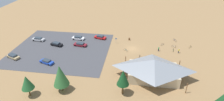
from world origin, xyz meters
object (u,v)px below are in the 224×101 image
bicycle_black_yard_center (140,56)px  car_tan_by_curb (13,56)px  lot_sign (116,40)px  bicycle_green_near_porch (173,50)px  pine_west (27,82)px  pine_far_east (123,78)px  car_maroon_back_corner (80,44)px  car_black_inner_stall (57,44)px  car_blue_aisle_side (47,62)px  visitor_near_lot (159,49)px  bicycle_teal_yard_front (126,50)px  bicycle_blue_yard_left (175,40)px  car_white_near_entry (78,38)px  bicycle_white_lone_west (162,44)px  bike_pavilion (153,68)px  car_red_far_end (100,37)px  trash_bin (129,39)px  pine_far_west (60,75)px  bicycle_silver_mid_cluster (174,46)px  bicycle_yellow_front_row (190,47)px  visitor_at_bikes (179,51)px

bicycle_black_yard_center → car_tan_by_curb: car_tan_by_curb is taller
lot_sign → bicycle_green_near_porch: size_ratio=1.29×
pine_west → pine_far_east: bearing=-170.2°
bicycle_black_yard_center → car_maroon_back_corner: size_ratio=0.34×
lot_sign → car_black_inner_stall: (21.28, 5.15, -0.70)m
car_blue_aisle_side → visitor_near_lot: (-35.03, -12.91, 0.18)m
bicycle_teal_yard_front → bicycle_blue_yard_left: size_ratio=0.98×
car_maroon_back_corner → car_white_near_entry: car_white_near_entry is taller
bicycle_white_lone_west → car_white_near_entry: 32.14m
bike_pavilion → car_red_far_end: 29.63m
pine_west → car_tan_by_curb: 21.46m
bike_pavilion → pine_west: bearing=20.9°
trash_bin → bicycle_green_near_porch: 16.98m
bicycle_blue_yard_left → car_maroon_back_corner: size_ratio=0.32×
bicycle_green_near_porch → visitor_near_lot: size_ratio=1.01×
trash_bin → car_tan_by_curb: (36.65, 18.76, 0.27)m
car_blue_aisle_side → car_white_near_entry: 18.40m
pine_far_west → car_maroon_back_corner: 24.27m
visitor_near_lot → pine_far_east: bearing=65.7°
bicycle_silver_mid_cluster → bicycle_black_yard_center: (12.18, 8.59, -0.04)m
bicycle_yellow_front_row → bicycle_teal_yard_front: bearing=14.1°
pine_far_east → pine_west: bearing=9.8°
pine_west → car_black_inner_stall: size_ratio=1.26×
bicycle_green_near_porch → bicycle_black_yard_center: bearing=26.6°
bicycle_blue_yard_left → visitor_at_bikes: (0.14, 9.30, 0.51)m
car_black_inner_stall → visitor_at_bikes: size_ratio=2.68×
trash_bin → car_maroon_back_corner: (17.42, 7.50, 0.26)m
pine_far_east → bicycle_black_yard_center: 19.10m
pine_far_east → car_blue_aisle_side: size_ratio=1.46×
pine_west → bicycle_green_near_porch: size_ratio=3.42×
lot_sign → bicycle_green_near_porch: 20.75m
car_black_inner_stall → car_tan_by_curb: size_ratio=0.94×
pine_far_west → car_black_inner_stall: bearing=-64.0°
bicycle_silver_mid_cluster → visitor_near_lot: (5.73, 3.60, 0.48)m
trash_bin → bicycle_white_lone_west: (-12.38, 2.50, -0.10)m
bike_pavilion → bicycle_white_lone_west: size_ratio=12.46×
bicycle_white_lone_west → visitor_near_lot: (1.76, 4.77, 0.54)m
trash_bin → bicycle_blue_yard_left: bearing=-174.6°
bike_pavilion → bicycle_silver_mid_cluster: bearing=-114.0°
car_red_far_end → pine_far_west: bearing=83.4°
pine_far_west → bicycle_blue_yard_left: bearing=-134.5°
bicycle_white_lone_west → bicycle_yellow_front_row: bearing=175.7°
pine_far_east → car_tan_by_curb: bearing=-17.5°
pine_far_east → car_blue_aisle_side: 26.97m
car_red_far_end → bicycle_black_yard_center: bearing=142.7°
bicycle_teal_yard_front → car_tan_by_curb: car_tan_by_curb is taller
bike_pavilion → bicycle_green_near_porch: bike_pavilion is taller
bicycle_white_lone_west → bicycle_teal_yard_front: bearing=26.4°
bicycle_white_lone_west → car_blue_aisle_side: size_ratio=0.27×
pine_west → car_red_far_end: bearing=-107.6°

